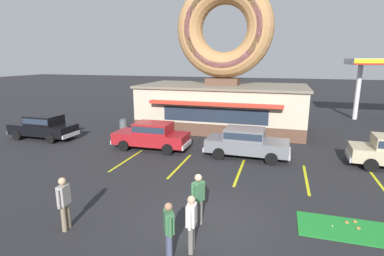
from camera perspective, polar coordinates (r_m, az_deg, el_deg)
name	(u,v)px	position (r m, az deg, el deg)	size (l,w,h in m)	color
ground_plane	(205,225)	(10.25, 2.42, -17.90)	(160.00, 160.00, 0.00)	#232326
donut_shop_building	(223,80)	(22.94, 5.91, 9.13)	(12.30, 6.75, 10.96)	brown
putting_mat	(365,232)	(11.22, 30.02, -16.76)	(3.96, 1.53, 0.03)	#1E842D
mini_donut_near_right	(358,228)	(11.27, 29.12, -16.34)	(0.13, 0.13, 0.04)	#D17F47
mini_donut_mid_right	(355,222)	(11.61, 28.63, -15.39)	(0.13, 0.13, 0.04)	#D17F47
mini_donut_far_left	(347,222)	(11.45, 27.39, -15.67)	(0.13, 0.13, 0.04)	#D17F47
golf_ball	(332,226)	(11.03, 25.16, -16.54)	(0.04, 0.04, 0.04)	white
car_red	(152,135)	(17.97, -7.65, -1.26)	(4.57, 2.00, 1.60)	maroon
car_grey	(246,142)	(16.57, 10.27, -2.57)	(4.60, 2.06, 1.60)	slate
car_black	(44,126)	(22.47, -26.43, 0.36)	(4.58, 2.02, 1.60)	black
pedestrian_blue_sweater_man	(198,197)	(9.77, 1.18, -13.03)	(0.39, 0.54, 1.75)	slate
pedestrian_hooded_kid	(169,228)	(8.37, -4.44, -18.48)	(0.40, 0.53, 1.62)	#474C66
pedestrian_leather_jacket_man	(191,221)	(8.57, -0.12, -17.33)	(0.27, 0.59, 1.68)	slate
pedestrian_clipboard_woman	(64,201)	(10.32, -23.18, -12.66)	(0.26, 0.60, 1.75)	#7F7056
trash_bin	(123,126)	(22.52, -12.93, 0.46)	(0.57, 0.57, 0.97)	#51565B
parking_stripe_far_left	(127,160)	(16.43, -12.29, -5.98)	(0.12, 3.60, 0.01)	yellow
parking_stripe_left	(180,166)	(15.26, -2.29, -7.17)	(0.12, 3.60, 0.01)	yellow
parking_stripe_mid_left	(239,172)	(14.62, 9.03, -8.25)	(0.12, 3.60, 0.01)	yellow
parking_stripe_centre	(306,179)	(14.58, 20.93, -9.04)	(0.12, 3.60, 0.01)	yellow
parking_stripe_mid_right	(382,187)	(15.15, 32.44, -9.44)	(0.12, 3.60, 0.01)	yellow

